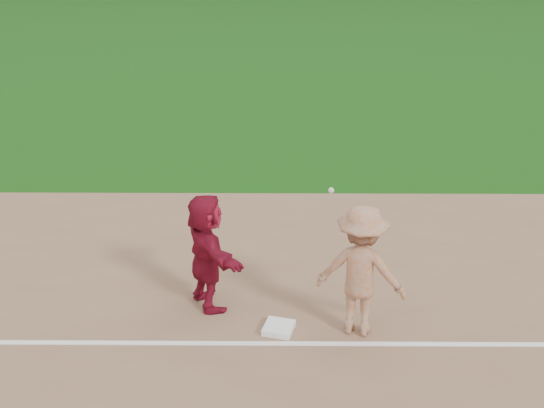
{
  "coord_description": "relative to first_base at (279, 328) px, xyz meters",
  "views": [
    {
      "loc": [
        0.08,
        -9.3,
        6.07
      ],
      "look_at": [
        0.0,
        1.5,
        1.3
      ],
      "focal_mm": 45.0,
      "sensor_mm": 36.0,
      "label": 1
    }
  ],
  "objects": [
    {
      "name": "first_base",
      "position": [
        0.0,
        0.0,
        0.0
      ],
      "size": [
        0.54,
        0.54,
        0.1
      ],
      "primitive_type": "cube",
      "rotation": [
        0.0,
        0.0,
        -0.27
      ],
      "color": "white",
      "rests_on": "infield_dirt"
    },
    {
      "name": "ground",
      "position": [
        -0.12,
        0.45,
        -0.07
      ],
      "size": [
        160.0,
        160.0,
        0.0
      ],
      "primitive_type": "plane",
      "color": "#14470D",
      "rests_on": "ground"
    },
    {
      "name": "first_base_play",
      "position": [
        1.22,
        0.02,
        0.99
      ],
      "size": [
        1.51,
        1.13,
        2.35
      ],
      "color": "#949496",
      "rests_on": "infield_dirt"
    },
    {
      "name": "base_runner",
      "position": [
        -1.15,
        0.75,
        0.93
      ],
      "size": [
        1.31,
        1.89,
        1.96
      ],
      "primitive_type": "imported",
      "rotation": [
        0.0,
        0.0,
        2.02
      ],
      "color": "maroon",
      "rests_on": "infield_dirt"
    },
    {
      "name": "foul_line",
      "position": [
        -0.12,
        -0.35,
        -0.04
      ],
      "size": [
        60.0,
        0.1,
        0.01
      ],
      "primitive_type": "cube",
      "color": "white",
      "rests_on": "infield_dirt"
    }
  ]
}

